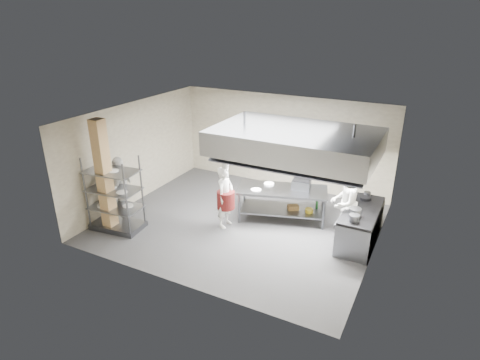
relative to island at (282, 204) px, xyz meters
The scene contains 23 objects.
floor 1.25m from the island, 140.86° to the right, with size 7.00×7.00×0.00m, color #2C2C2E.
ceiling 2.80m from the island, 140.86° to the right, with size 7.00×7.00×0.00m, color silver.
wall_back 2.65m from the island, 111.71° to the left, with size 7.00×7.00×0.00m, color gray.
wall_left 4.58m from the island, behind, with size 6.00×6.00×0.00m, color gray.
wall_right 2.89m from the island, 15.78° to the right, with size 6.00×6.00×0.00m, color gray.
column 4.74m from the island, 145.29° to the right, with size 0.30×0.30×3.00m, color tan.
exhaust_hood 2.01m from the island, 40.03° to the right, with size 4.00×2.50×0.60m, color gray.
hood_strip_a 1.73m from the island, 146.36° to the right, with size 1.60×0.12×0.04m, color white.
hood_strip_b 2.11m from the island, 14.44° to the right, with size 1.60×0.12×0.04m, color white.
wall_shelf 2.52m from the island, 66.91° to the left, with size 1.50×0.28×0.04m, color gray.
island is the anchor object (origin of this frame).
island_worktop 0.42m from the island, ahead, with size 2.41×1.00×0.06m, color gray.
island_undershelf 0.16m from the island, ahead, with size 2.21×0.90×0.04m, color slate.
pass_rack 4.49m from the island, 146.26° to the right, with size 1.34×0.78×2.01m, color slate, non-canonical shape.
cooking_range 2.19m from the island, ahead, with size 0.80×2.00×0.84m, color slate.
range_top 2.23m from the island, ahead, with size 0.78×1.96×0.06m, color black.
chef_head 1.64m from the island, 138.91° to the right, with size 0.61×0.40×1.68m, color white.
chef_line 1.79m from the island, ahead, with size 0.94×0.73×1.94m, color white.
chef_plating 4.41m from the island, 152.83° to the right, with size 1.07×0.45×1.83m, color silver.
griddle 0.77m from the island, 29.47° to the left, with size 0.49×0.38×0.24m, color slate.
wicker_basket 0.32m from the island, 13.93° to the left, with size 0.29×0.20×0.13m, color olive.
stockpot 2.26m from the island, 17.95° to the right, with size 0.29×0.29×0.20m, color gray.
plate_stack 4.46m from the island, 146.26° to the right, with size 0.28×0.28×0.05m, color white.
Camera 1 is at (4.42, -8.65, 5.32)m, focal length 30.00 mm.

